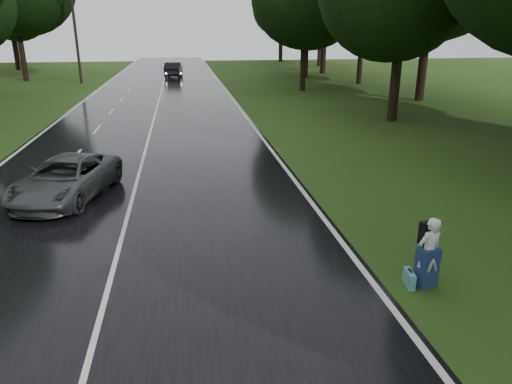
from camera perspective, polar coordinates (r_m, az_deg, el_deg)
ground at (r=9.13m, az=-19.47°, el=-18.26°), size 160.00×160.00×0.00m
road at (r=27.72m, az=-12.57°, el=7.61°), size 12.00×140.00×0.04m
lane_center at (r=27.72m, az=-12.58°, el=7.67°), size 0.12×140.00×0.01m
grey_car at (r=16.71m, az=-22.08°, el=1.54°), size 3.40×5.27×1.35m
far_car at (r=57.49m, az=-9.99°, el=14.46°), size 2.13×5.14×1.66m
hitchhiker at (r=10.93m, az=20.20°, el=-7.16°), size 0.66×0.62×1.62m
suitcase at (r=11.05m, az=18.12°, el=-9.97°), size 0.22×0.52×0.35m
utility_pole_far at (r=53.56m, az=-20.43°, el=12.30°), size 1.80×0.28×9.69m
tree_left_f at (r=58.38m, az=-26.11°, el=12.05°), size 11.40×11.40×17.82m
tree_right_d at (r=30.56m, az=16.14°, el=8.34°), size 8.57×8.57×13.40m
tree_right_e at (r=44.29m, az=5.64°, el=12.17°), size 9.13×9.13×14.26m
tree_right_f at (r=56.86m, az=5.98°, el=13.71°), size 9.92×9.92×15.49m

